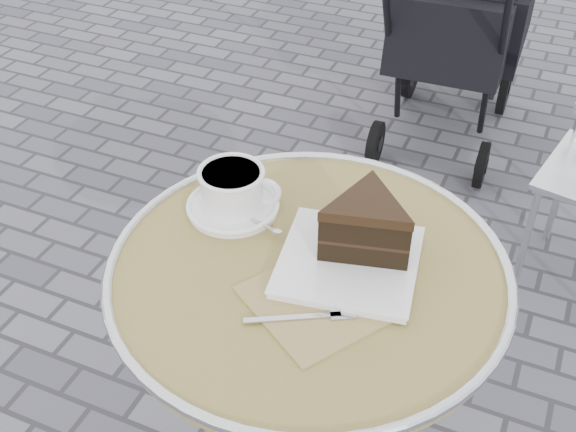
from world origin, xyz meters
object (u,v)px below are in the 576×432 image
at_px(cake_plate_set, 361,235).
at_px(baby_stroller, 459,26).
at_px(cafe_table, 307,331).
at_px(cappuccino_set, 233,193).

xyz_separation_m(cake_plate_set, baby_stroller, (-0.17, 1.70, -0.34)).
bearing_deg(cafe_table, cake_plate_set, 35.41).
relative_size(cafe_table, cake_plate_set, 1.87).
relative_size(cappuccino_set, baby_stroller, 0.20).
distance_m(cafe_table, cake_plate_set, 0.24).
xyz_separation_m(cappuccino_set, baby_stroller, (0.10, 1.66, -0.32)).
height_order(cafe_table, cappuccino_set, cappuccino_set).
relative_size(cafe_table, cappuccino_set, 3.66).
relative_size(cafe_table, baby_stroller, 0.74).
distance_m(cafe_table, baby_stroller, 1.76).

